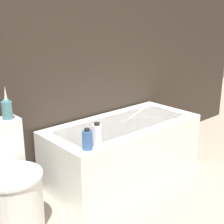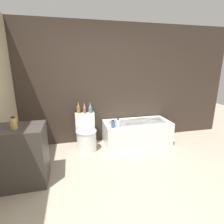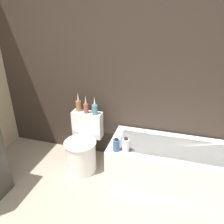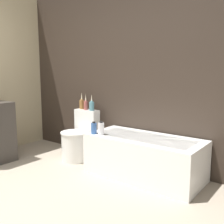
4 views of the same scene
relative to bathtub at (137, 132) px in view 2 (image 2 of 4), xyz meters
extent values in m
plane|color=gray|center=(-0.83, -1.77, -0.26)|extent=(12.00, 12.00, 0.00)
cube|color=#332821|center=(-0.83, 0.39, 1.04)|extent=(6.40, 0.06, 2.60)
cube|color=white|center=(0.00, 0.00, 0.00)|extent=(1.46, 0.67, 0.51)
cube|color=#B7BCC6|center=(0.00, 0.00, 0.25)|extent=(1.26, 0.47, 0.01)
cylinder|color=white|center=(-1.13, -0.10, -0.05)|extent=(0.40, 0.40, 0.41)
cylinder|color=white|center=(-1.13, -0.10, 0.16)|extent=(0.42, 0.42, 0.02)
cube|color=white|center=(-1.13, 0.17, 0.29)|extent=(0.41, 0.15, 0.36)
cube|color=#38332D|center=(-2.14, -0.90, 0.18)|extent=(0.67, 0.56, 0.88)
cylinder|color=tan|center=(-2.17, -0.96, 0.70)|extent=(0.09, 0.09, 0.15)
cylinder|color=black|center=(-2.17, -0.96, 0.78)|extent=(0.05, 0.05, 0.02)
cylinder|color=olive|center=(-1.26, 0.19, 0.54)|extent=(0.07, 0.07, 0.14)
sphere|color=olive|center=(-1.26, 0.19, 0.61)|extent=(0.05, 0.05, 0.05)
cone|color=beige|center=(-1.26, 0.19, 0.67)|extent=(0.03, 0.03, 0.12)
cylinder|color=#994C47|center=(-1.13, 0.15, 0.54)|extent=(0.06, 0.06, 0.13)
sphere|color=#994C47|center=(-1.13, 0.15, 0.60)|extent=(0.04, 0.04, 0.04)
cone|color=beige|center=(-1.13, 0.15, 0.66)|extent=(0.02, 0.02, 0.12)
cylinder|color=teal|center=(-1.01, 0.15, 0.54)|extent=(0.08, 0.08, 0.13)
sphere|color=teal|center=(-1.01, 0.15, 0.60)|extent=(0.05, 0.05, 0.05)
cone|color=beige|center=(-1.01, 0.15, 0.66)|extent=(0.03, 0.03, 0.12)
cylinder|color=#335999|center=(-0.61, -0.25, 0.32)|extent=(0.07, 0.07, 0.14)
cylinder|color=black|center=(-0.61, -0.25, 0.40)|extent=(0.04, 0.04, 0.02)
cylinder|color=silver|center=(-0.50, -0.24, 0.33)|extent=(0.08, 0.08, 0.16)
cylinder|color=black|center=(-0.50, -0.24, 0.42)|extent=(0.04, 0.04, 0.02)
camera|label=1|loc=(-1.87, -1.93, 1.18)|focal=50.00mm
camera|label=2|loc=(-1.38, -3.45, 1.46)|focal=28.00mm
camera|label=3|loc=(-0.08, -2.25, 1.71)|focal=35.00mm
camera|label=4|loc=(1.62, -2.76, 1.07)|focal=42.00mm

